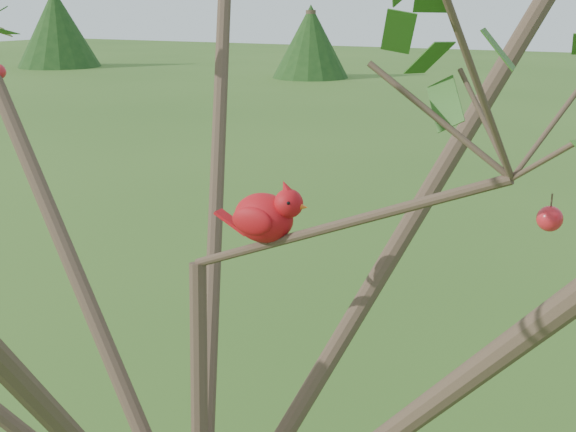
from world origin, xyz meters
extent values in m
sphere|color=red|center=(0.60, 0.12, 2.13)|extent=(0.04, 0.04, 0.04)
ellipsoid|color=red|center=(0.11, 0.09, 2.07)|extent=(0.12, 0.09, 0.09)
sphere|color=red|center=(0.16, 0.09, 2.10)|extent=(0.05, 0.05, 0.05)
cone|color=red|center=(0.16, 0.09, 2.13)|extent=(0.04, 0.03, 0.04)
cone|color=#D85914|center=(0.19, 0.09, 2.10)|extent=(0.02, 0.02, 0.02)
ellipsoid|color=black|center=(0.18, 0.09, 2.10)|extent=(0.02, 0.03, 0.03)
cube|color=red|center=(0.04, 0.09, 2.05)|extent=(0.07, 0.03, 0.04)
ellipsoid|color=red|center=(0.11, 0.12, 2.07)|extent=(0.08, 0.03, 0.05)
ellipsoid|color=red|center=(0.11, 0.05, 2.07)|extent=(0.08, 0.03, 0.05)
cylinder|color=#412D23|center=(-10.34, 21.59, 1.12)|extent=(0.34, 0.34, 2.24)
cone|color=#183813|center=(-10.34, 21.59, 1.22)|extent=(2.62, 2.62, 2.43)
cylinder|color=#412D23|center=(-21.25, 20.87, 1.40)|extent=(0.42, 0.42, 2.79)
cone|color=#183813|center=(-21.25, 20.87, 1.51)|extent=(3.26, 3.26, 3.03)
camera|label=1|loc=(0.74, -1.01, 2.45)|focal=45.00mm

